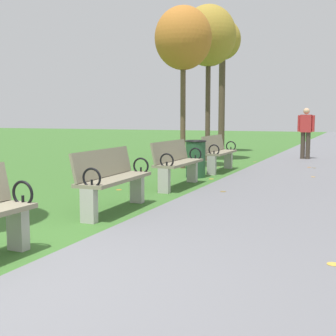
% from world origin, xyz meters
% --- Properties ---
extents(paved_walkway, '(2.82, 44.00, 0.02)m').
position_xyz_m(paved_walkway, '(1.41, 18.00, 0.01)').
color(paved_walkway, slate).
rests_on(paved_walkway, ground).
extents(park_bench_2, '(0.53, 1.62, 0.90)m').
position_xyz_m(park_bench_2, '(-0.50, 2.82, 0.49)').
color(park_bench_2, gray).
rests_on(park_bench_2, ground).
extents(park_bench_3, '(0.48, 1.60, 0.90)m').
position_xyz_m(park_bench_3, '(-0.50, 5.31, 0.49)').
color(park_bench_3, gray).
rests_on(park_bench_3, ground).
extents(park_bench_4, '(0.48, 1.60, 0.90)m').
position_xyz_m(park_bench_4, '(-0.50, 8.10, 0.49)').
color(park_bench_4, gray).
rests_on(park_bench_4, ground).
extents(tree_2, '(1.48, 1.48, 4.20)m').
position_xyz_m(tree_2, '(-1.58, 8.41, 3.36)').
color(tree_2, brown).
rests_on(tree_2, ground).
extents(tree_3, '(1.66, 1.66, 4.71)m').
position_xyz_m(tree_3, '(-1.62, 10.60, 3.77)').
color(tree_3, '#4C3D2D').
rests_on(tree_3, ground).
extents(tree_4, '(1.35, 1.35, 4.96)m').
position_xyz_m(tree_4, '(-2.15, 13.92, 4.05)').
color(tree_4, '#4C3D2D').
rests_on(tree_4, ground).
extents(pedestrian_walking, '(0.53, 0.23, 1.62)m').
position_xyz_m(pedestrian_walking, '(1.13, 12.27, 0.93)').
color(pedestrian_walking, '#3D3328').
rests_on(pedestrian_walking, paved_walkway).
extents(trash_bin, '(0.48, 0.48, 0.84)m').
position_xyz_m(trash_bin, '(-0.65, 6.81, 0.42)').
color(trash_bin, '#234C2D').
rests_on(trash_bin, ground).
extents(scattered_leaves, '(5.06, 12.75, 0.02)m').
position_xyz_m(scattered_leaves, '(0.26, 5.91, 0.01)').
color(scattered_leaves, '#AD6B23').
rests_on(scattered_leaves, ground).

